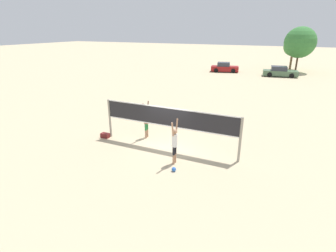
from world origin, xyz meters
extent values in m
plane|color=#C6B28C|center=(0.00, 0.00, 0.00)|extent=(200.00, 200.00, 0.00)
cylinder|color=gray|center=(-3.94, 0.00, 1.19)|extent=(0.13, 0.13, 2.38)
cylinder|color=gray|center=(3.94, 0.00, 1.19)|extent=(0.13, 0.13, 2.38)
cube|color=black|center=(0.00, 0.00, 1.83)|extent=(7.75, 0.02, 1.09)
cube|color=white|center=(0.00, 0.00, 2.35)|extent=(7.75, 0.03, 0.06)
cube|color=white|center=(0.00, 0.00, 1.31)|extent=(7.75, 0.03, 0.06)
cylinder|color=tan|center=(1.08, -1.65, 0.26)|extent=(0.11, 0.11, 0.51)
cylinder|color=black|center=(1.08, -1.65, 0.72)|extent=(0.12, 0.12, 0.42)
cylinder|color=tan|center=(1.08, -1.45, 0.26)|extent=(0.11, 0.11, 0.51)
cylinder|color=black|center=(1.08, -1.45, 0.72)|extent=(0.12, 0.12, 0.42)
cylinder|color=white|center=(1.08, -1.55, 1.26)|extent=(0.28, 0.28, 0.66)
sphere|color=tan|center=(1.08, -1.55, 1.71)|extent=(0.26, 0.26, 0.26)
cylinder|color=tan|center=(1.08, -1.80, 1.91)|extent=(0.08, 0.23, 0.73)
cylinder|color=tan|center=(1.08, -1.30, 1.91)|extent=(0.08, 0.23, 0.73)
cylinder|color=tan|center=(-1.82, 0.88, 0.25)|extent=(0.11, 0.11, 0.51)
cylinder|color=#267F3F|center=(-1.82, 0.88, 0.72)|extent=(0.12, 0.12, 0.42)
cylinder|color=tan|center=(-1.82, 0.68, 0.25)|extent=(0.11, 0.11, 0.51)
cylinder|color=#267F3F|center=(-1.82, 0.68, 0.72)|extent=(0.12, 0.12, 0.42)
cylinder|color=tan|center=(-1.82, 0.78, 1.25)|extent=(0.28, 0.28, 0.66)
sphere|color=tan|center=(-1.82, 0.78, 1.71)|extent=(0.25, 0.25, 0.25)
cylinder|color=tan|center=(-1.82, 1.02, 1.91)|extent=(0.08, 0.23, 0.73)
cylinder|color=tan|center=(-1.82, 0.53, 1.91)|extent=(0.08, 0.23, 0.73)
sphere|color=blue|center=(1.37, -2.28, 0.11)|extent=(0.21, 0.21, 0.21)
cube|color=maroon|center=(-4.15, -0.33, 0.14)|extent=(0.51, 0.33, 0.28)
cube|color=#4C6B4C|center=(4.35, 27.96, 0.48)|extent=(4.75, 2.34, 0.71)
cube|color=#2D333D|center=(4.13, 27.93, 1.13)|extent=(2.25, 1.87, 0.58)
cylinder|color=black|center=(5.65, 28.98, 0.32)|extent=(0.66, 0.30, 0.64)
cylinder|color=black|center=(5.87, 27.32, 0.32)|extent=(0.66, 0.30, 0.64)
cylinder|color=black|center=(2.84, 28.61, 0.32)|extent=(0.66, 0.30, 0.64)
cylinder|color=black|center=(3.06, 26.95, 0.32)|extent=(0.66, 0.30, 0.64)
cube|color=maroon|center=(-3.72, 28.85, 0.50)|extent=(4.42, 2.62, 0.75)
cube|color=#2D333D|center=(-3.92, 28.80, 1.16)|extent=(2.17, 1.99, 0.57)
cylinder|color=black|center=(-2.65, 29.94, 0.32)|extent=(0.67, 0.35, 0.64)
cylinder|color=black|center=(-2.28, 28.31, 0.32)|extent=(0.67, 0.35, 0.64)
cylinder|color=black|center=(-5.15, 29.39, 0.32)|extent=(0.67, 0.35, 0.64)
cylinder|color=black|center=(-4.78, 27.75, 0.32)|extent=(0.67, 0.35, 0.64)
cylinder|color=#4C3823|center=(6.30, 33.30, 1.57)|extent=(0.27, 0.27, 3.14)
sphere|color=#387A38|center=(6.30, 33.30, 4.40)|extent=(4.56, 4.56, 4.56)
cylinder|color=brown|center=(5.45, 36.44, 1.39)|extent=(0.34, 0.34, 2.79)
sphere|color=#42843D|center=(5.45, 36.44, 3.62)|extent=(3.02, 3.02, 3.02)
camera|label=1|loc=(5.72, -12.27, 6.36)|focal=28.00mm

